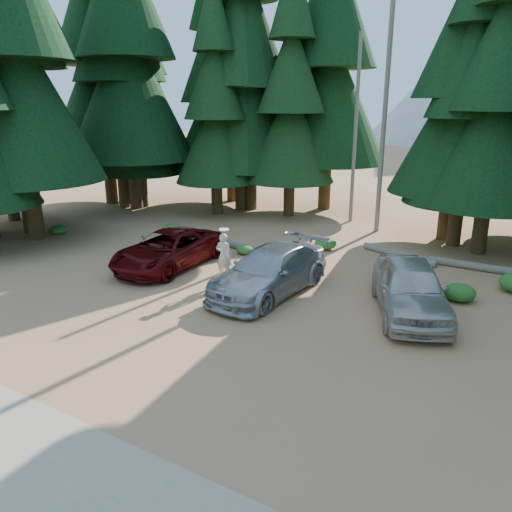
{
  "coord_description": "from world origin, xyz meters",
  "views": [
    {
      "loc": [
        8.4,
        -10.67,
        6.55
      ],
      "look_at": [
        -0.32,
        3.98,
        1.25
      ],
      "focal_mm": 35.0,
      "sensor_mm": 36.0,
      "label": 1
    }
  ],
  "objects_px": {
    "silver_minivan_right": "(410,288)",
    "log_left": "(219,242)",
    "frisbee_player": "(224,256)",
    "log_right": "(491,269)",
    "log_mid": "(399,254)",
    "red_pickup": "(168,249)",
    "silver_minivan_center": "(269,271)"
  },
  "relations": [
    {
      "from": "red_pickup",
      "to": "frisbee_player",
      "type": "bearing_deg",
      "value": -13.1
    },
    {
      "from": "log_left",
      "to": "log_right",
      "type": "xyz_separation_m",
      "value": [
        11.66,
        2.25,
        0.0
      ]
    },
    {
      "from": "red_pickup",
      "to": "silver_minivan_right",
      "type": "distance_m",
      "value": 9.75
    },
    {
      "from": "red_pickup",
      "to": "log_right",
      "type": "distance_m",
      "value": 13.01
    },
    {
      "from": "frisbee_player",
      "to": "log_right",
      "type": "xyz_separation_m",
      "value": [
        8.38,
        6.58,
        -0.96
      ]
    },
    {
      "from": "frisbee_player",
      "to": "log_left",
      "type": "bearing_deg",
      "value": -59.49
    },
    {
      "from": "log_right",
      "to": "red_pickup",
      "type": "bearing_deg",
      "value": -152.18
    },
    {
      "from": "frisbee_player",
      "to": "log_mid",
      "type": "xyz_separation_m",
      "value": [
        4.68,
        6.66,
        -0.97
      ]
    },
    {
      "from": "frisbee_player",
      "to": "log_mid",
      "type": "relative_size",
      "value": 0.51
    },
    {
      "from": "red_pickup",
      "to": "silver_minivan_center",
      "type": "xyz_separation_m",
      "value": [
        5.0,
        -0.44,
        0.06
      ]
    },
    {
      "from": "silver_minivan_center",
      "to": "red_pickup",
      "type": "bearing_deg",
      "value": 179.44
    },
    {
      "from": "log_right",
      "to": "silver_minivan_right",
      "type": "bearing_deg",
      "value": -107.02
    },
    {
      "from": "log_left",
      "to": "log_right",
      "type": "distance_m",
      "value": 11.87
    },
    {
      "from": "frisbee_player",
      "to": "silver_minivan_center",
      "type": "bearing_deg",
      "value": 177.65
    },
    {
      "from": "silver_minivan_center",
      "to": "log_mid",
      "type": "height_order",
      "value": "silver_minivan_center"
    },
    {
      "from": "silver_minivan_right",
      "to": "log_right",
      "type": "relative_size",
      "value": 1.02
    },
    {
      "from": "frisbee_player",
      "to": "log_right",
      "type": "distance_m",
      "value": 10.7
    },
    {
      "from": "log_mid",
      "to": "log_left",
      "type": "bearing_deg",
      "value": -143.47
    },
    {
      "from": "silver_minivan_center",
      "to": "log_right",
      "type": "height_order",
      "value": "silver_minivan_center"
    },
    {
      "from": "log_mid",
      "to": "log_right",
      "type": "bearing_deg",
      "value": 18.81
    },
    {
      "from": "red_pickup",
      "to": "log_left",
      "type": "bearing_deg",
      "value": 89.13
    },
    {
      "from": "silver_minivan_right",
      "to": "log_left",
      "type": "relative_size",
      "value": 1.16
    },
    {
      "from": "silver_minivan_center",
      "to": "log_right",
      "type": "bearing_deg",
      "value": 49.01
    },
    {
      "from": "silver_minivan_right",
      "to": "frisbee_player",
      "type": "height_order",
      "value": "frisbee_player"
    },
    {
      "from": "red_pickup",
      "to": "silver_minivan_center",
      "type": "relative_size",
      "value": 0.97
    },
    {
      "from": "log_left",
      "to": "log_right",
      "type": "height_order",
      "value": "log_right"
    },
    {
      "from": "log_right",
      "to": "log_mid",
      "type": "bearing_deg",
      "value": 178.97
    },
    {
      "from": "red_pickup",
      "to": "log_left",
      "type": "relative_size",
      "value": 1.23
    },
    {
      "from": "silver_minivan_right",
      "to": "log_left",
      "type": "xyz_separation_m",
      "value": [
        -9.87,
        3.48,
        -0.71
      ]
    },
    {
      "from": "silver_minivan_center",
      "to": "log_mid",
      "type": "relative_size",
      "value": 1.51
    },
    {
      "from": "red_pickup",
      "to": "log_mid",
      "type": "distance_m",
      "value": 9.94
    },
    {
      "from": "silver_minivan_center",
      "to": "log_right",
      "type": "relative_size",
      "value": 1.12
    }
  ]
}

